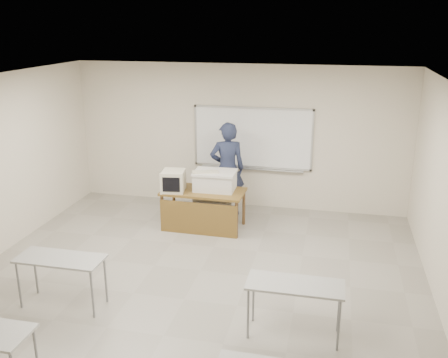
% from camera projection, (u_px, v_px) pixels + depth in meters
% --- Properties ---
extents(floor, '(7.00, 8.00, 0.01)m').
position_uv_depth(floor, '(184.00, 300.00, 7.15)').
color(floor, gray).
rests_on(floor, ground).
extents(whiteboard, '(2.48, 0.10, 1.31)m').
position_uv_depth(whiteboard, '(253.00, 139.00, 10.33)').
color(whiteboard, white).
rests_on(whiteboard, floor).
extents(student_desks, '(4.40, 2.20, 0.73)m').
position_uv_depth(student_desks, '(148.00, 309.00, 5.70)').
color(student_desks, '#9E9E99').
rests_on(student_desks, floor).
extents(instructor_desk, '(1.55, 0.78, 0.75)m').
position_uv_depth(instructor_desk, '(202.00, 202.00, 9.38)').
color(instructor_desk, brown).
rests_on(instructor_desk, floor).
extents(podium, '(0.79, 0.57, 1.11)m').
position_uv_depth(podium, '(215.00, 199.00, 9.54)').
color(podium, silver).
rests_on(podium, floor).
extents(crt_monitor, '(0.43, 0.47, 0.40)m').
position_uv_depth(crt_monitor, '(173.00, 181.00, 9.37)').
color(crt_monitor, beige).
rests_on(crt_monitor, instructor_desk).
extents(laptop, '(0.33, 0.31, 0.24)m').
position_uv_depth(laptop, '(226.00, 187.00, 9.47)').
color(laptop, black).
rests_on(laptop, instructor_desk).
extents(mouse, '(0.11, 0.08, 0.04)m').
position_uv_depth(mouse, '(224.00, 190.00, 9.39)').
color(mouse, '#B4B8BD').
rests_on(mouse, instructor_desk).
extents(keyboard, '(0.52, 0.32, 0.03)m').
position_uv_depth(keyboard, '(206.00, 172.00, 9.29)').
color(keyboard, beige).
rests_on(keyboard, podium).
extents(presenter, '(0.81, 0.66, 1.92)m').
position_uv_depth(presenter, '(227.00, 169.00, 10.05)').
color(presenter, black).
rests_on(presenter, floor).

